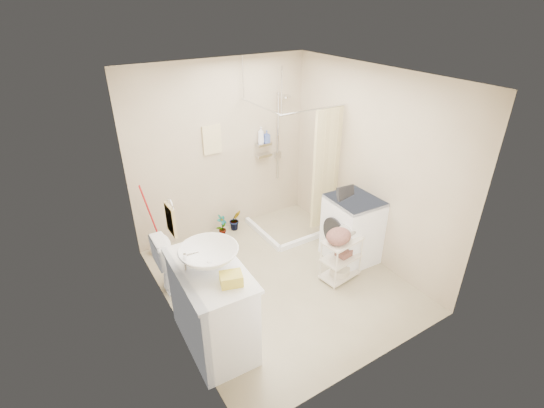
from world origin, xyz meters
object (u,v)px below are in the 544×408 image
Objects in this scene: laundry_rack at (341,255)px; toilet at (186,258)px; vanity at (212,306)px; washing_machine at (353,228)px.

toilet is at bearing 144.12° from laundry_rack.
vanity reaches higher than washing_machine.
washing_machine reaches higher than laundry_rack.
washing_machine is at bearing -105.67° from toilet.
washing_machine is (2.18, -0.67, 0.08)m from toilet.
laundry_rack is at bearing -116.96° from toilet.
vanity reaches higher than laundry_rack.
vanity is at bearing 176.63° from laundry_rack.
toilet is 1.09× the size of laundry_rack.
washing_machine is at bearing 24.60° from laundry_rack.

